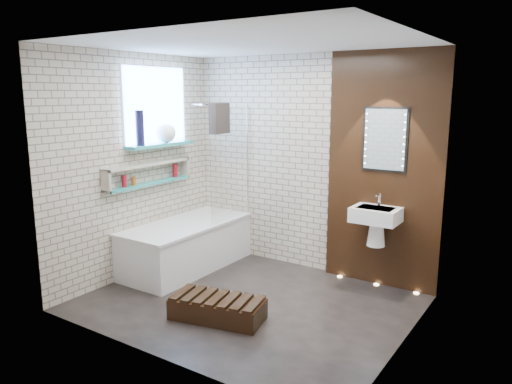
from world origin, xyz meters
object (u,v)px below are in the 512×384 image
Objects in this scene: bath_screen at (230,164)px; washbasin at (376,220)px; bathtub at (187,245)px; walnut_step at (217,309)px; led_mirror at (385,140)px.

bath_screen is 2.41× the size of washbasin.
bath_screen is at bearing 51.10° from bathtub.
led_mirror is at bearing 60.08° from walnut_step.
bath_screen is at bearing 121.53° from walnut_step.
bathtub is at bearing 142.20° from walnut_step.
washbasin is (2.17, 0.62, 0.50)m from bathtub.
led_mirror reaches higher than washbasin.
bathtub is 2.68m from led_mirror.
bath_screen is at bearing -169.34° from led_mirror.
led_mirror is 0.79× the size of walnut_step.
bath_screen reaches higher than walnut_step.
led_mirror reaches higher than bathtub.
bathtub is at bearing -163.99° from washbasin.
bath_screen is (0.35, 0.44, 0.99)m from bathtub.
walnut_step is at bearing -122.38° from washbasin.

